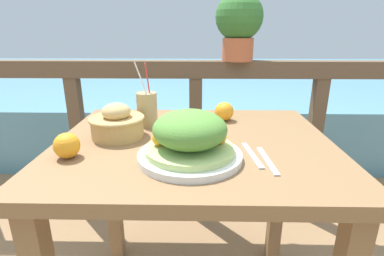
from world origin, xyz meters
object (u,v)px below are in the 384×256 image
Objects in this scene: salad_plate at (190,139)px; potted_plant at (239,23)px; drink_glass at (147,109)px; bread_basket at (117,123)px.

potted_plant reaches higher than salad_plate.
drink_glass is 1.29× the size of bread_basket.
salad_plate is at bearing -105.19° from potted_plant.
drink_glass is 0.70× the size of potted_plant.
salad_plate is 0.93m from potted_plant.
potted_plant is at bearing 54.16° from bread_basket.
potted_plant is (0.23, 0.85, 0.32)m from salad_plate.
drink_glass is at bearing 58.05° from bread_basket.
drink_glass reaches higher than salad_plate.
bread_basket is 0.55× the size of potted_plant.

